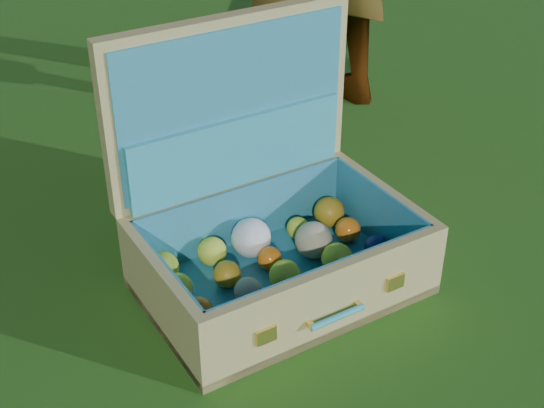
{
  "coord_description": "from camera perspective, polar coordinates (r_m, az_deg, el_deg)",
  "views": [
    {
      "loc": [
        -0.18,
        -1.29,
        1.05
      ],
      "look_at": [
        0.15,
        0.04,
        0.17
      ],
      "focal_mm": 50.0,
      "sensor_mm": 36.0,
      "label": 1
    }
  ],
  "objects": [
    {
      "name": "suitcase",
      "position": [
        1.63,
        -0.61,
        -0.73
      ],
      "size": [
        0.67,
        0.57,
        0.55
      ],
      "rotation": [
        0.0,
        0.0,
        0.3
      ],
      "color": "tan",
      "rests_on": "ground"
    },
    {
      "name": "ground",
      "position": [
        1.68,
        -4.83,
        -6.33
      ],
      "size": [
        60.0,
        60.0,
        0.0
      ],
      "primitive_type": "plane",
      "color": "#215114",
      "rests_on": "ground"
    }
  ]
}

